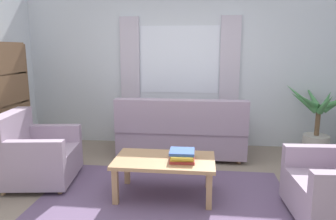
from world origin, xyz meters
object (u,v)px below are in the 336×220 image
(couch, at_px, (182,133))
(armchair_left, at_px, (36,155))
(coffee_table, at_px, (164,164))
(book_stack_on_table, at_px, (182,155))
(potted_plant, at_px, (318,124))
(bookshelf, at_px, (5,111))

(couch, xyz_separation_m, armchair_left, (-1.71, -1.16, -0.01))
(couch, height_order, coffee_table, couch)
(coffee_table, height_order, book_stack_on_table, book_stack_on_table)
(book_stack_on_table, xyz_separation_m, potted_plant, (1.94, 1.60, 0.02))
(potted_plant, distance_m, bookshelf, 4.57)
(bookshelf, bearing_deg, potted_plant, 100.42)
(bookshelf, bearing_deg, book_stack_on_table, 73.01)
(armchair_left, bearing_deg, bookshelf, 45.00)
(coffee_table, distance_m, potted_plant, 2.66)
(couch, xyz_separation_m, coffee_table, (-0.09, -1.35, 0.01))
(couch, xyz_separation_m, book_stack_on_table, (0.10, -1.38, 0.13))
(armchair_left, distance_m, bookshelf, 1.01)
(potted_plant, bearing_deg, book_stack_on_table, -140.51)
(potted_plant, relative_size, bookshelf, 0.68)
(armchair_left, relative_size, potted_plant, 0.80)
(armchair_left, relative_size, coffee_table, 0.86)
(armchair_left, height_order, coffee_table, armchair_left)
(coffee_table, bearing_deg, couch, 86.03)
(book_stack_on_table, distance_m, bookshelf, 2.67)
(book_stack_on_table, distance_m, potted_plant, 2.52)
(couch, height_order, book_stack_on_table, couch)
(book_stack_on_table, xyz_separation_m, bookshelf, (-2.54, 0.78, 0.27))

